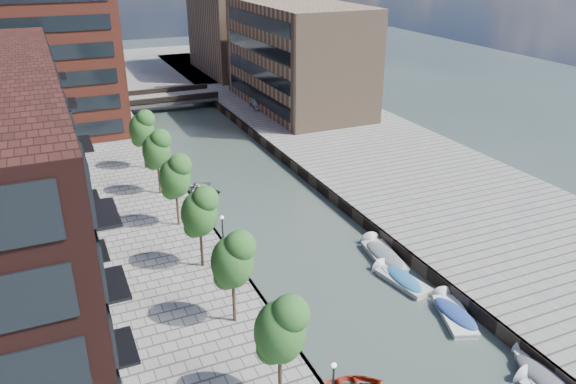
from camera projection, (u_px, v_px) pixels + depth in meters
water at (244, 184)px, 56.02m from camera, size 300.00×300.00×0.00m
quay_right at (381, 157)px, 61.76m from camera, size 20.00×140.00×1.00m
quay_wall_left at (184, 190)px, 53.56m from camera, size 0.25×140.00×1.00m
quay_wall_right at (299, 171)px, 58.08m from camera, size 0.25×140.00×1.00m
far_closure at (136, 69)px, 106.02m from camera, size 80.00×40.00×1.00m
apartment_block at (6, 175)px, 37.01m from camera, size 8.00×38.00×14.00m
tower at (26, 1)px, 64.18m from camera, size 18.00×18.00×30.00m
tan_block_near at (298, 55)px, 77.15m from camera, size 12.00×25.00×14.00m
tan_block_far at (236, 25)px, 98.50m from camera, size 12.00×20.00×16.00m
bridge at (170, 98)px, 82.24m from camera, size 13.00×6.00×1.30m
tree_1 at (280, 328)px, 26.47m from camera, size 2.50×2.50×5.95m
tree_2 at (232, 259)px, 32.32m from camera, size 2.50×2.50×5.95m
tree_3 at (199, 211)px, 38.18m from camera, size 2.50×2.50×5.95m
tree_4 at (175, 175)px, 44.04m from camera, size 2.50×2.50×5.95m
tree_5 at (156, 148)px, 49.89m from camera, size 2.50×2.50×5.95m
tree_6 at (141, 127)px, 55.75m from camera, size 2.50×2.50×5.95m
lamp_1 at (223, 237)px, 38.55m from camera, size 0.24×0.24×4.12m
lamp_2 at (170, 162)px, 51.93m from camera, size 0.24×0.24×4.12m
sloop_3 at (193, 190)px, 54.60m from camera, size 5.25×4.35×0.94m
sloop_4 at (195, 196)px, 53.48m from camera, size 6.05×5.23×1.05m
motorboat_0 at (453, 312)px, 36.13m from camera, size 3.04×4.90×1.55m
motorboat_1 at (542, 376)px, 30.75m from camera, size 3.69×5.41×1.71m
motorboat_3 at (399, 279)px, 39.79m from camera, size 2.35×4.79×1.53m
motorboat_4 at (381, 254)px, 42.89m from camera, size 2.59×5.48×1.75m
car at (257, 103)px, 78.41m from camera, size 2.01×4.15×1.37m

